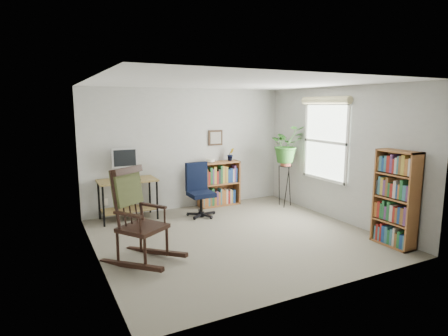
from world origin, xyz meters
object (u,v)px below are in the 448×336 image
low_bookshelf (219,184)px  office_chair (201,190)px  rocking_chair (142,215)px  tall_bookshelf (396,199)px  desk (128,199)px

low_bookshelf → office_chair: bearing=-139.0°
office_chair → rocking_chair: bearing=-136.5°
low_bookshelf → tall_bookshelf: bearing=-67.8°
desk → low_bookshelf: size_ratio=1.12×
office_chair → tall_bookshelf: (1.96, -2.66, 0.20)m
desk → low_bookshelf: (1.91, 0.12, 0.09)m
rocking_chair → tall_bookshelf: bearing=-51.4°
office_chair → tall_bookshelf: bearing=-55.7°
office_chair → rocking_chair: (-1.52, -1.55, 0.13)m
tall_bookshelf → office_chair: bearing=126.4°
office_chair → low_bookshelf: (0.65, 0.56, -0.05)m
desk → rocking_chair: size_ratio=0.80×
office_chair → low_bookshelf: office_chair is taller
desk → office_chair: bearing=-19.3°
desk → low_bookshelf: bearing=3.6°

